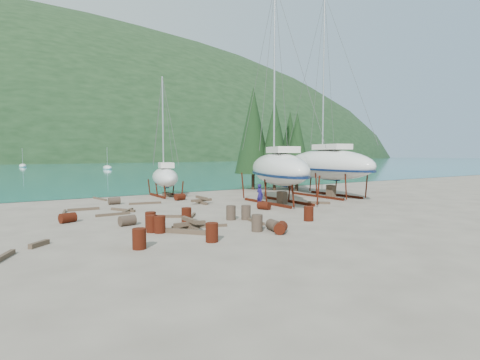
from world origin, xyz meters
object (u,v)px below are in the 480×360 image
large_sailboat_near (278,169)px  small_sailboat_shore (165,177)px  large_sailboat_far (327,164)px  worker (260,195)px

large_sailboat_near → small_sailboat_shore: large_sailboat_near is taller
large_sailboat_far → large_sailboat_near: bearing=-162.2°
large_sailboat_near → worker: bearing=-147.8°
large_sailboat_far → small_sailboat_shore: size_ratio=1.67×
large_sailboat_far → worker: (-9.04, -1.83, -2.21)m
large_sailboat_far → worker: large_sailboat_far is taller
large_sailboat_near → worker: large_sailboat_near is taller
large_sailboat_far → small_sailboat_shore: large_sailboat_far is taller
large_sailboat_near → small_sailboat_shore: size_ratio=1.56×
large_sailboat_far → worker: 9.48m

